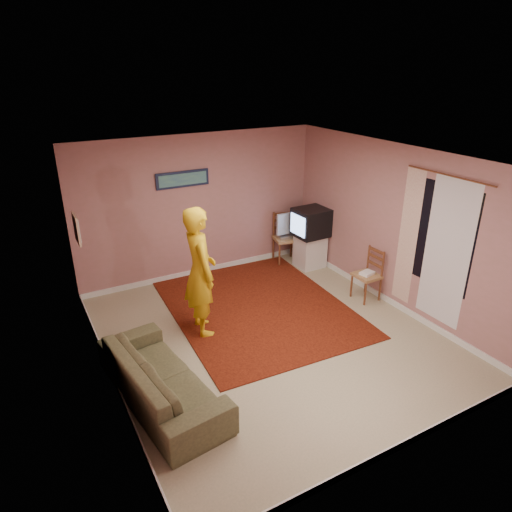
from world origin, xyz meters
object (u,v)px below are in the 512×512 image
crt_tv (311,222)px  chair_a (286,233)px  chair_b (367,270)px  sofa (161,378)px  tv_cabinet (310,251)px  person (200,272)px

crt_tv → chair_a: size_ratio=1.19×
crt_tv → chair_b: bearing=-89.5°
sofa → tv_cabinet: bearing=-65.7°
chair_a → person: 2.93m
crt_tv → chair_a: crt_tv is taller
tv_cabinet → crt_tv: (-0.01, -0.00, 0.58)m
crt_tv → tv_cabinet: bearing=-0.0°
tv_cabinet → crt_tv: size_ratio=0.99×
tv_cabinet → chair_a: (-0.29, 0.43, 0.28)m
chair_b → person: person is taller
sofa → person: 1.68m
crt_tv → chair_a: bearing=121.5°
sofa → chair_a: bearing=-59.0°
tv_cabinet → sofa: size_ratio=0.31×
tv_cabinet → sofa: (-3.75, -2.31, -0.02)m
tv_cabinet → sofa: tv_cabinet is taller
chair_a → sofa: (-3.46, -2.75, -0.30)m
person → chair_b: bearing=-93.5°
crt_tv → chair_a: (-0.28, 0.43, -0.30)m
tv_cabinet → chair_a: 0.59m
tv_cabinet → sofa: bearing=-148.3°
chair_b → sofa: chair_b is taller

